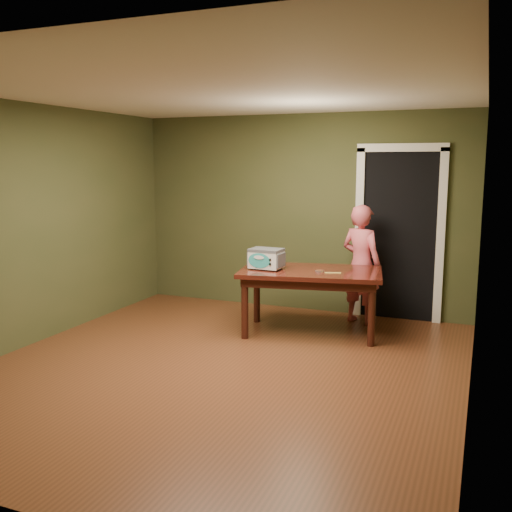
# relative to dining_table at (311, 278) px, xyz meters

# --- Properties ---
(floor) EXTENTS (5.00, 5.00, 0.00)m
(floor) POSITION_rel_dining_table_xyz_m (-0.46, -1.45, -0.65)
(floor) COLOR brown
(floor) RESTS_ON ground
(room_shell) EXTENTS (4.52, 5.02, 2.61)m
(room_shell) POSITION_rel_dining_table_xyz_m (-0.46, -1.45, 1.06)
(room_shell) COLOR #434524
(room_shell) RESTS_ON ground
(doorway) EXTENTS (1.10, 0.66, 2.25)m
(doorway) POSITION_rel_dining_table_xyz_m (0.84, 1.33, 0.41)
(doorway) COLOR black
(doorway) RESTS_ON ground
(dining_table) EXTENTS (1.74, 1.18, 0.75)m
(dining_table) POSITION_rel_dining_table_xyz_m (0.00, 0.00, 0.00)
(dining_table) COLOR black
(dining_table) RESTS_ON floor
(toy_oven) EXTENTS (0.40, 0.29, 0.24)m
(toy_oven) POSITION_rel_dining_table_xyz_m (-0.49, -0.14, 0.23)
(toy_oven) COLOR #4C4F54
(toy_oven) RESTS_ON dining_table
(baking_pan) EXTENTS (0.10, 0.10, 0.02)m
(baking_pan) POSITION_rel_dining_table_xyz_m (0.13, -0.09, 0.11)
(baking_pan) COLOR silver
(baking_pan) RESTS_ON dining_table
(spatula) EXTENTS (0.18, 0.08, 0.01)m
(spatula) POSITION_rel_dining_table_xyz_m (0.29, -0.09, 0.10)
(spatula) COLOR #DDD660
(spatula) RESTS_ON dining_table
(child) EXTENTS (0.63, 0.53, 1.47)m
(child) POSITION_rel_dining_table_xyz_m (0.45, 0.66, 0.08)
(child) COLOR #CF5560
(child) RESTS_ON floor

